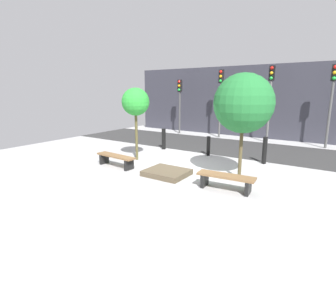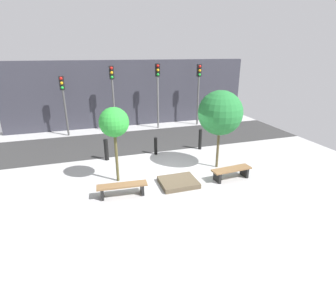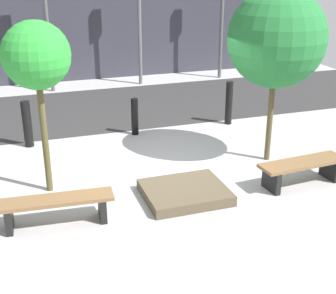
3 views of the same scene
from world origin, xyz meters
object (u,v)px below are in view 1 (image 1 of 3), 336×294
object	(u,v)px
bollard_left	(208,146)
bollard_center	(265,150)
planter_bed	(167,173)
traffic_light_east	(332,92)
bollard_far_left	(164,139)
traffic_light_mid_west	(221,92)
bench_left	(116,158)
tree_behind_left_bench	(136,102)
traffic_light_mid_east	(270,91)
bench_right	(226,179)
tree_behind_right_bench	(243,103)
traffic_light_west	(180,97)

from	to	relation	value
bollard_left	bollard_center	xyz separation A→B (m)	(2.40, 0.00, 0.11)
planter_bed	traffic_light_east	size ratio (longest dim) A/B	0.35
bollard_far_left	traffic_light_east	size ratio (longest dim) A/B	0.25
traffic_light_mid_west	bench_left	bearing A→B (deg)	-95.29
bench_left	bollard_center	world-z (taller)	bollard_center
tree_behind_left_bench	traffic_light_mid_east	distance (m)	7.83
traffic_light_east	traffic_light_mid_west	bearing A→B (deg)	-180.00
bench_left	tree_behind_left_bench	xyz separation A→B (m)	(0.00, 1.23, 2.05)
bollard_far_left	traffic_light_mid_east	xyz separation A→B (m)	(3.83, 4.63, 2.32)
traffic_light_east	bench_right	bearing A→B (deg)	-104.39
tree_behind_left_bench	bollard_center	world-z (taller)	tree_behind_left_bench
bollard_center	bench_left	bearing A→B (deg)	-142.36
tree_behind_left_bench	bollard_far_left	bearing A→B (deg)	95.47
tree_behind_right_bench	traffic_light_mid_east	size ratio (longest dim) A/B	0.82
traffic_light_mid_east	bollard_far_left	bearing A→B (deg)	-129.58
bollard_far_left	traffic_light_east	distance (m)	8.43
tree_behind_right_bench	traffic_light_mid_west	bearing A→B (deg)	117.46
bollard_left	planter_bed	bearing A→B (deg)	-90.00
bollard_far_left	traffic_light_mid_west	world-z (taller)	traffic_light_mid_west
traffic_light_mid_west	traffic_light_mid_east	xyz separation A→B (m)	(2.85, 0.00, 0.05)
bench_left	traffic_light_west	world-z (taller)	traffic_light_west
tree_behind_right_bench	traffic_light_west	size ratio (longest dim) A/B	0.96
bollard_center	traffic_light_mid_east	bearing A→B (deg)	101.92
planter_bed	bollard_center	distance (m)	4.13
bench_left	traffic_light_east	world-z (taller)	traffic_light_east
bench_left	bollard_left	bearing A→B (deg)	62.54
traffic_light_west	bench_right	bearing A→B (deg)	-51.66
traffic_light_mid_east	traffic_light_east	size ratio (longest dim) A/B	1.02
traffic_light_east	bollard_far_left	bearing A→B (deg)	-145.26
traffic_light_east	traffic_light_mid_east	bearing A→B (deg)	180.00
traffic_light_mid_west	traffic_light_mid_east	size ratio (longest dim) A/B	0.98
tree_behind_left_bench	bollard_far_left	distance (m)	2.98
tree_behind_right_bench	traffic_light_west	distance (m)	9.47
traffic_light_mid_west	traffic_light_west	bearing A→B (deg)	-179.98
bench_right	traffic_light_west	size ratio (longest dim) A/B	0.48
planter_bed	bollard_left	distance (m)	3.35
bench_left	traffic_light_mid_west	distance (m)	8.56
tree_behind_left_bench	traffic_light_mid_east	bearing A→B (deg)	62.54
bench_left	bench_right	size ratio (longest dim) A/B	1.06
tree_behind_right_bench	bollard_far_left	bearing A→B (deg)	153.26
bench_left	planter_bed	distance (m)	2.20
bench_right	bollard_left	xyz separation A→B (m)	(-2.18, 3.53, 0.11)
bollard_far_left	traffic_light_mid_west	bearing A→B (deg)	78.08
traffic_light_mid_east	planter_bed	bearing A→B (deg)	-100.14
planter_bed	traffic_light_east	bearing A→B (deg)	61.77
bench_right	bench_left	bearing A→B (deg)	175.78
traffic_light_east	bollard_left	bearing A→B (deg)	-132.72
tree_behind_right_bench	bollard_far_left	xyz separation A→B (m)	(-4.58, 2.31, -1.93)
bollard_left	traffic_light_mid_west	world-z (taller)	traffic_light_mid_west
bench_right	tree_behind_right_bench	bearing A→B (deg)	85.78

